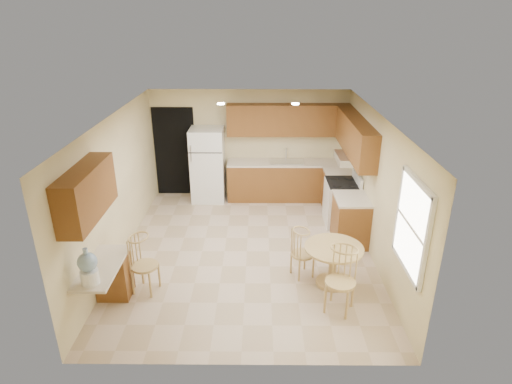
{
  "coord_description": "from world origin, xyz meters",
  "views": [
    {
      "loc": [
        0.22,
        -6.84,
        4.08
      ],
      "look_at": [
        0.17,
        0.3,
        1.06
      ],
      "focal_mm": 30.0,
      "sensor_mm": 36.0,
      "label": 1
    }
  ],
  "objects_px": {
    "refrigerator": "(208,165)",
    "chair_table_b": "(342,278)",
    "stove": "(342,202)",
    "chair_desk": "(142,262)",
    "chair_table_a": "(303,251)",
    "dining_table": "(333,260)",
    "water_crock": "(88,268)"
  },
  "relations": [
    {
      "from": "stove",
      "to": "chair_desk",
      "type": "relative_size",
      "value": 1.15
    },
    {
      "from": "water_crock",
      "to": "chair_table_b",
      "type": "bearing_deg",
      "value": 6.13
    },
    {
      "from": "refrigerator",
      "to": "chair_table_a",
      "type": "bearing_deg",
      "value": -59.72
    },
    {
      "from": "refrigerator",
      "to": "chair_table_b",
      "type": "height_order",
      "value": "refrigerator"
    },
    {
      "from": "chair_table_a",
      "to": "chair_desk",
      "type": "distance_m",
      "value": 2.53
    },
    {
      "from": "refrigerator",
      "to": "chair_desk",
      "type": "relative_size",
      "value": 1.79
    },
    {
      "from": "dining_table",
      "to": "chair_table_b",
      "type": "height_order",
      "value": "chair_table_b"
    },
    {
      "from": "dining_table",
      "to": "water_crock",
      "type": "relative_size",
      "value": 1.76
    },
    {
      "from": "refrigerator",
      "to": "chair_table_a",
      "type": "xyz_separation_m",
      "value": [
        1.89,
        -3.24,
        -0.33
      ]
    },
    {
      "from": "chair_desk",
      "to": "water_crock",
      "type": "bearing_deg",
      "value": -13.97
    },
    {
      "from": "stove",
      "to": "dining_table",
      "type": "height_order",
      "value": "stove"
    },
    {
      "from": "dining_table",
      "to": "chair_table_b",
      "type": "relative_size",
      "value": 0.92
    },
    {
      "from": "chair_table_b",
      "to": "refrigerator",
      "type": "bearing_deg",
      "value": -34.28
    },
    {
      "from": "dining_table",
      "to": "chair_table_b",
      "type": "bearing_deg",
      "value": -90.0
    },
    {
      "from": "chair_table_b",
      "to": "dining_table",
      "type": "bearing_deg",
      "value": -63.78
    },
    {
      "from": "dining_table",
      "to": "water_crock",
      "type": "xyz_separation_m",
      "value": [
        -3.4,
        -1.11,
        0.56
      ]
    },
    {
      "from": "refrigerator",
      "to": "chair_desk",
      "type": "xyz_separation_m",
      "value": [
        -0.6,
        -3.69,
        -0.27
      ]
    },
    {
      "from": "chair_table_a",
      "to": "chair_desk",
      "type": "height_order",
      "value": "chair_desk"
    },
    {
      "from": "refrigerator",
      "to": "chair_desk",
      "type": "distance_m",
      "value": 3.75
    },
    {
      "from": "dining_table",
      "to": "chair_table_a",
      "type": "distance_m",
      "value": 0.49
    },
    {
      "from": "stove",
      "to": "water_crock",
      "type": "bearing_deg",
      "value": -139.94
    },
    {
      "from": "dining_table",
      "to": "refrigerator",
      "type": "bearing_deg",
      "value": 124.59
    },
    {
      "from": "refrigerator",
      "to": "stove",
      "type": "xyz_separation_m",
      "value": [
        2.88,
        -1.22,
        -0.38
      ]
    },
    {
      "from": "stove",
      "to": "chair_table_b",
      "type": "relative_size",
      "value": 1.08
    },
    {
      "from": "chair_table_a",
      "to": "water_crock",
      "type": "height_order",
      "value": "water_crock"
    },
    {
      "from": "stove",
      "to": "water_crock",
      "type": "distance_m",
      "value": 5.16
    },
    {
      "from": "stove",
      "to": "chair_table_b",
      "type": "xyz_separation_m",
      "value": [
        -0.52,
        -2.94,
        0.15
      ]
    },
    {
      "from": "chair_desk",
      "to": "dining_table",
      "type": "bearing_deg",
      "value": 109.97
    },
    {
      "from": "chair_table_a",
      "to": "water_crock",
      "type": "bearing_deg",
      "value": -92.24
    },
    {
      "from": "refrigerator",
      "to": "water_crock",
      "type": "distance_m",
      "value": 4.64
    },
    {
      "from": "water_crock",
      "to": "dining_table",
      "type": "bearing_deg",
      "value": 18.1
    },
    {
      "from": "chair_table_b",
      "to": "water_crock",
      "type": "bearing_deg",
      "value": 32.35
    }
  ]
}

